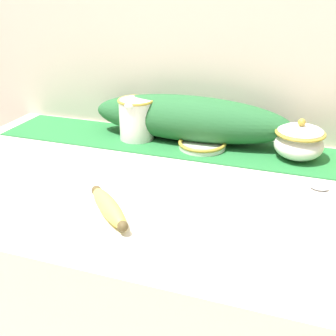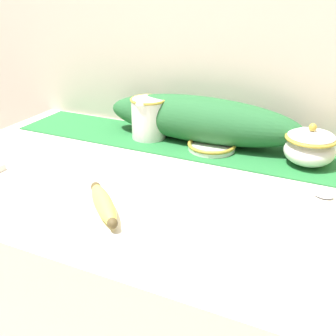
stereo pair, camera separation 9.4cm
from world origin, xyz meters
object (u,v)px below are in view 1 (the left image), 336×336
(small_dish, at_px, (202,144))
(cream_pitcher, at_px, (137,117))
(spoon, at_px, (314,186))
(banana, at_px, (109,207))
(sugar_bowl, at_px, (299,141))

(small_dish, bearing_deg, cream_pitcher, 176.58)
(spoon, bearing_deg, banana, -139.76)
(banana, xyz_separation_m, spoon, (0.39, 0.26, -0.01))
(sugar_bowl, distance_m, spoon, 0.17)
(cream_pitcher, height_order, banana, cream_pitcher)
(sugar_bowl, distance_m, banana, 0.54)
(small_dish, height_order, banana, banana)
(banana, height_order, spoon, banana)
(small_dish, relative_size, banana, 0.91)
(cream_pitcher, xyz_separation_m, spoon, (0.51, -0.16, -0.06))
(cream_pitcher, relative_size, sugar_bowl, 0.97)
(cream_pitcher, relative_size, banana, 0.84)
(small_dish, height_order, spoon, small_dish)
(small_dish, distance_m, spoon, 0.34)
(sugar_bowl, height_order, banana, sugar_bowl)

